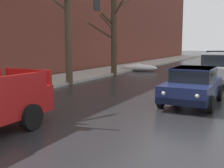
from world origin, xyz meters
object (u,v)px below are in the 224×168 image
bare_tree_far_down_block (113,35)px  suv_black_parked_far_down_block (220,61)px  bare_tree_mid_block (67,26)px  sedan_darkblue_parked_kerbside_close (193,85)px  suv_silver_parked_kerbside_mid (220,68)px

bare_tree_far_down_block → suv_black_parked_far_down_block: 8.69m
bare_tree_mid_block → sedan_darkblue_parked_kerbside_close: (7.44, -2.06, -2.57)m
bare_tree_mid_block → sedan_darkblue_parked_kerbside_close: bare_tree_mid_block is taller
bare_tree_mid_block → suv_silver_parked_kerbside_mid: size_ratio=1.41×
sedan_darkblue_parked_kerbside_close → suv_silver_parked_kerbside_mid: suv_silver_parked_kerbside_mid is taller
bare_tree_far_down_block → suv_silver_parked_kerbside_mid: (7.72, -1.77, -2.00)m
suv_black_parked_far_down_block → suv_silver_parked_kerbside_mid: bearing=-83.9°
bare_tree_mid_block → bare_tree_far_down_block: bare_tree_mid_block is taller
sedan_darkblue_parked_kerbside_close → suv_black_parked_far_down_block: bearing=91.8°
sedan_darkblue_parked_kerbside_close → suv_silver_parked_kerbside_mid: size_ratio=0.85×
bare_tree_far_down_block → suv_silver_parked_kerbside_mid: bare_tree_far_down_block is taller
bare_tree_far_down_block → suv_black_parked_far_down_block: size_ratio=1.23×
bare_tree_far_down_block → suv_silver_parked_kerbside_mid: bearing=-12.9°
bare_tree_far_down_block → suv_black_parked_far_down_block: bearing=33.8°
bare_tree_mid_block → suv_silver_parked_kerbside_mid: bare_tree_mid_block is taller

